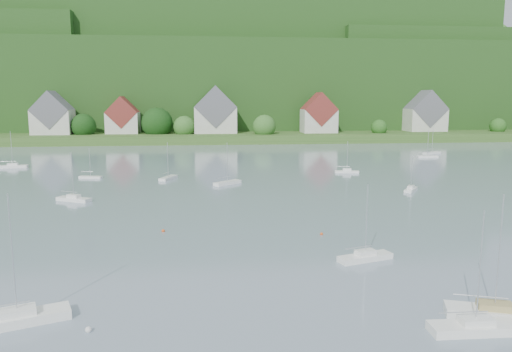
{
  "coord_description": "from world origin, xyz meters",
  "views": [
    {
      "loc": [
        0.98,
        -1.79,
        16.33
      ],
      "look_at": [
        8.96,
        75.0,
        4.0
      ],
      "focal_mm": 34.37,
      "sensor_mm": 36.0,
      "label": 1
    }
  ],
  "objects_px": {
    "near_sailboat_4": "(476,326)",
    "near_sailboat_2": "(494,312)",
    "near_sailboat_3": "(365,256)",
    "near_sailboat_0": "(18,318)"
  },
  "relations": [
    {
      "from": "near_sailboat_0",
      "to": "near_sailboat_3",
      "type": "relative_size",
      "value": 1.24
    },
    {
      "from": "near_sailboat_0",
      "to": "near_sailboat_4",
      "type": "distance_m",
      "value": 32.87
    },
    {
      "from": "near_sailboat_0",
      "to": "near_sailboat_2",
      "type": "bearing_deg",
      "value": -25.77
    },
    {
      "from": "near_sailboat_2",
      "to": "near_sailboat_3",
      "type": "height_order",
      "value": "near_sailboat_2"
    },
    {
      "from": "near_sailboat_3",
      "to": "near_sailboat_2",
      "type": "bearing_deg",
      "value": -86.23
    },
    {
      "from": "near_sailboat_4",
      "to": "near_sailboat_2",
      "type": "bearing_deg",
      "value": 39.18
    },
    {
      "from": "near_sailboat_2",
      "to": "near_sailboat_3",
      "type": "distance_m",
      "value": 14.84
    },
    {
      "from": "near_sailboat_0",
      "to": "near_sailboat_3",
      "type": "xyz_separation_m",
      "value": [
        29.83,
        11.22,
        -0.06
      ]
    },
    {
      "from": "near_sailboat_2",
      "to": "near_sailboat_3",
      "type": "bearing_deg",
      "value": 130.12
    },
    {
      "from": "near_sailboat_2",
      "to": "near_sailboat_4",
      "type": "xyz_separation_m",
      "value": [
        -2.68,
        -2.08,
        -0.02
      ]
    }
  ]
}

